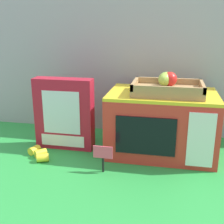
{
  "coord_description": "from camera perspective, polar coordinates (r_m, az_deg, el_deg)",
  "views": [
    {
      "loc": [
        0.15,
        -1.09,
        0.52
      ],
      "look_at": [
        -0.07,
        0.02,
        0.16
      ],
      "focal_mm": 46.56,
      "sensor_mm": 36.0,
      "label": 1
    }
  ],
  "objects": [
    {
      "name": "loose_toy_banana",
      "position": [
        1.2,
        -14.1,
        -7.93
      ],
      "size": [
        0.11,
        0.11,
        0.03
      ],
      "color": "yellow",
      "rests_on": "ground"
    },
    {
      "name": "cookie_set_box",
      "position": [
        1.23,
        -9.34,
        -0.37
      ],
      "size": [
        0.25,
        0.07,
        0.3
      ],
      "color": "#B2192D",
      "rests_on": "ground"
    },
    {
      "name": "price_sign",
      "position": [
        1.04,
        -1.8,
        -8.43
      ],
      "size": [
        0.07,
        0.01,
        0.1
      ],
      "color": "black",
      "rests_on": "ground"
    },
    {
      "name": "display_back_panel",
      "position": [
        1.37,
        5.2,
        11.06
      ],
      "size": [
        1.61,
        0.03,
        0.74
      ],
      "primitive_type": "cube",
      "color": "#A0A3A8",
      "rests_on": "ground"
    },
    {
      "name": "food_groups_crate",
      "position": [
        1.14,
        10.85,
        4.77
      ],
      "size": [
        0.26,
        0.18,
        0.08
      ],
      "color": "#A37F51",
      "rests_on": "toy_microwave"
    },
    {
      "name": "ground_plane",
      "position": [
        1.22,
        3.3,
        -7.85
      ],
      "size": [
        1.7,
        1.7,
        0.0
      ],
      "primitive_type": "plane",
      "color": "green",
      "rests_on": "ground"
    },
    {
      "name": "toy_microwave",
      "position": [
        1.19,
        9.64,
        -2.14
      ],
      "size": [
        0.42,
        0.28,
        0.25
      ],
      "color": "red",
      "rests_on": "ground"
    }
  ]
}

